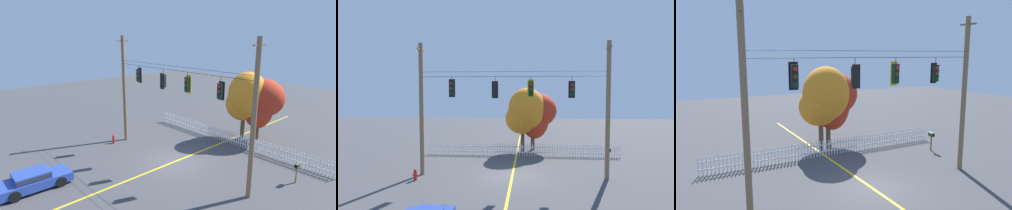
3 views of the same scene
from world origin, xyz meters
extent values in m
plane|color=#424244|center=(0.00, 0.00, 0.00)|extent=(80.00, 80.00, 0.00)
cube|color=gold|center=(0.00, 0.00, 0.00)|extent=(0.16, 36.00, 0.01)
cylinder|color=brown|center=(-6.28, 0.00, 4.55)|extent=(0.29, 0.29, 9.10)
cylinder|color=brown|center=(6.28, 0.00, 4.55)|extent=(0.29, 0.29, 9.10)
cube|color=brown|center=(-6.28, 0.00, 8.65)|extent=(0.10, 1.10, 0.10)
cube|color=brown|center=(6.28, 0.00, 8.65)|extent=(0.10, 1.10, 0.10)
cylinder|color=black|center=(0.00, 0.00, 6.80)|extent=(12.36, 0.02, 0.02)
cylinder|color=black|center=(0.00, -0.25, 7.11)|extent=(12.36, 0.02, 0.02)
cylinder|color=black|center=(-4.15, 0.00, 6.66)|extent=(0.03, 0.03, 0.28)
cube|color=black|center=(-4.15, 0.13, 6.02)|extent=(0.43, 0.02, 1.23)
cube|color=black|center=(-4.15, 0.00, 6.02)|extent=(0.30, 0.24, 0.99)
cylinder|color=red|center=(-4.15, -0.14, 6.35)|extent=(0.20, 0.03, 0.20)
cube|color=black|center=(-4.15, -0.18, 6.47)|extent=(0.22, 0.12, 0.06)
cylinder|color=#463B09|center=(-4.15, -0.14, 6.02)|extent=(0.20, 0.03, 0.20)
cube|color=black|center=(-4.15, -0.18, 6.13)|extent=(0.22, 0.12, 0.06)
cylinder|color=#073513|center=(-4.15, -0.14, 5.69)|extent=(0.20, 0.03, 0.20)
cube|color=black|center=(-4.15, -0.18, 5.80)|extent=(0.22, 0.12, 0.06)
cylinder|color=black|center=(-1.15, 0.00, 6.59)|extent=(0.03, 0.03, 0.42)
cube|color=black|center=(-1.15, -0.13, 5.92)|extent=(0.43, 0.02, 1.15)
cube|color=black|center=(-1.15, 0.00, 5.92)|extent=(0.30, 0.24, 0.92)
cylinder|color=red|center=(-1.15, 0.14, 6.22)|extent=(0.20, 0.03, 0.20)
cube|color=black|center=(-1.15, 0.18, 6.34)|extent=(0.22, 0.12, 0.06)
cylinder|color=#463B09|center=(-1.15, 0.14, 5.92)|extent=(0.20, 0.03, 0.20)
cube|color=black|center=(-1.15, 0.18, 6.03)|extent=(0.22, 0.12, 0.06)
cylinder|color=#073513|center=(-1.15, 0.14, 5.61)|extent=(0.20, 0.03, 0.20)
cube|color=black|center=(-1.15, 0.18, 5.72)|extent=(0.22, 0.12, 0.06)
cylinder|color=black|center=(1.24, 0.00, 6.63)|extent=(0.03, 0.03, 0.33)
cube|color=yellow|center=(1.24, 0.13, 5.97)|extent=(0.43, 0.02, 1.24)
cube|color=black|center=(1.24, 0.00, 5.97)|extent=(0.30, 0.24, 1.00)
cylinder|color=red|center=(1.24, -0.14, 6.30)|extent=(0.20, 0.03, 0.20)
cube|color=black|center=(1.24, -0.18, 6.42)|extent=(0.22, 0.12, 0.06)
cylinder|color=#463B09|center=(1.24, -0.14, 5.97)|extent=(0.20, 0.03, 0.20)
cube|color=black|center=(1.24, -0.18, 6.09)|extent=(0.22, 0.12, 0.06)
cylinder|color=#073513|center=(1.24, -0.14, 5.64)|extent=(0.20, 0.03, 0.20)
cube|color=black|center=(1.24, -0.18, 5.75)|extent=(0.22, 0.12, 0.06)
cylinder|color=black|center=(3.95, 0.00, 6.59)|extent=(0.03, 0.03, 0.41)
cube|color=black|center=(3.95, 0.13, 5.93)|extent=(0.43, 0.02, 1.13)
cube|color=black|center=(3.95, 0.00, 5.93)|extent=(0.30, 0.24, 0.91)
cylinder|color=red|center=(3.95, -0.14, 6.23)|extent=(0.20, 0.03, 0.20)
cube|color=black|center=(3.95, -0.18, 6.35)|extent=(0.22, 0.12, 0.06)
cylinder|color=#463B09|center=(3.95, -0.14, 5.93)|extent=(0.20, 0.03, 0.20)
cube|color=black|center=(3.95, -0.18, 6.04)|extent=(0.22, 0.12, 0.06)
cylinder|color=#073513|center=(3.95, -0.14, 5.63)|extent=(0.20, 0.03, 0.20)
cube|color=black|center=(3.95, -0.18, 5.74)|extent=(0.22, 0.12, 0.06)
cube|color=white|center=(-7.97, 6.13, 0.55)|extent=(0.06, 0.04, 1.11)
cube|color=white|center=(-7.75, 6.13, 0.55)|extent=(0.06, 0.04, 1.11)
cube|color=white|center=(-7.53, 6.13, 0.55)|extent=(0.06, 0.04, 1.11)
cube|color=white|center=(-7.30, 6.13, 0.55)|extent=(0.06, 0.04, 1.11)
cube|color=white|center=(-7.08, 6.13, 0.55)|extent=(0.06, 0.04, 1.11)
cube|color=white|center=(-6.86, 6.13, 0.55)|extent=(0.06, 0.04, 1.11)
cube|color=white|center=(-6.63, 6.13, 0.55)|extent=(0.06, 0.04, 1.11)
cube|color=white|center=(-6.41, 6.13, 0.55)|extent=(0.06, 0.04, 1.11)
cube|color=white|center=(-6.19, 6.13, 0.55)|extent=(0.06, 0.04, 1.11)
cube|color=white|center=(-5.96, 6.13, 0.55)|extent=(0.06, 0.04, 1.11)
cube|color=white|center=(-5.74, 6.13, 0.55)|extent=(0.06, 0.04, 1.11)
cube|color=white|center=(-5.51, 6.13, 0.55)|extent=(0.06, 0.04, 1.11)
cube|color=white|center=(-5.29, 6.13, 0.55)|extent=(0.06, 0.04, 1.11)
cube|color=white|center=(-5.07, 6.13, 0.55)|extent=(0.06, 0.04, 1.11)
cube|color=white|center=(-4.84, 6.13, 0.55)|extent=(0.06, 0.04, 1.11)
cube|color=white|center=(-4.62, 6.13, 0.55)|extent=(0.06, 0.04, 1.11)
cube|color=white|center=(-4.40, 6.13, 0.55)|extent=(0.06, 0.04, 1.11)
cube|color=white|center=(-4.17, 6.13, 0.55)|extent=(0.06, 0.04, 1.11)
cube|color=white|center=(-3.95, 6.13, 0.55)|extent=(0.06, 0.04, 1.11)
cube|color=white|center=(-3.73, 6.13, 0.55)|extent=(0.06, 0.04, 1.11)
cube|color=white|center=(-3.50, 6.13, 0.55)|extent=(0.06, 0.04, 1.11)
cube|color=white|center=(-3.28, 6.13, 0.55)|extent=(0.06, 0.04, 1.11)
cube|color=white|center=(-3.06, 6.13, 0.55)|extent=(0.06, 0.04, 1.11)
cube|color=white|center=(-2.83, 6.13, 0.55)|extent=(0.06, 0.04, 1.11)
cube|color=white|center=(-2.61, 6.13, 0.55)|extent=(0.06, 0.04, 1.11)
cube|color=white|center=(-2.39, 6.13, 0.55)|extent=(0.06, 0.04, 1.11)
cube|color=white|center=(-2.16, 6.13, 0.55)|extent=(0.06, 0.04, 1.11)
cube|color=white|center=(-1.94, 6.13, 0.55)|extent=(0.06, 0.04, 1.11)
cube|color=white|center=(-1.71, 6.13, 0.55)|extent=(0.06, 0.04, 1.11)
cube|color=white|center=(-1.49, 6.13, 0.55)|extent=(0.06, 0.04, 1.11)
cube|color=white|center=(-1.27, 6.13, 0.55)|extent=(0.06, 0.04, 1.11)
cube|color=white|center=(-1.04, 6.13, 0.55)|extent=(0.06, 0.04, 1.11)
cube|color=white|center=(-0.82, 6.13, 0.55)|extent=(0.06, 0.04, 1.11)
cube|color=white|center=(-0.60, 6.13, 0.55)|extent=(0.06, 0.04, 1.11)
cube|color=white|center=(-0.37, 6.13, 0.55)|extent=(0.06, 0.04, 1.11)
cube|color=white|center=(-0.15, 6.13, 0.55)|extent=(0.06, 0.04, 1.11)
cube|color=white|center=(0.07, 6.13, 0.55)|extent=(0.06, 0.04, 1.11)
cube|color=white|center=(0.30, 6.13, 0.55)|extent=(0.06, 0.04, 1.11)
cube|color=white|center=(0.52, 6.13, 0.55)|extent=(0.06, 0.04, 1.11)
cube|color=white|center=(0.74, 6.13, 0.55)|extent=(0.06, 0.04, 1.11)
cube|color=white|center=(0.97, 6.13, 0.55)|extent=(0.06, 0.04, 1.11)
cube|color=white|center=(1.19, 6.13, 0.55)|extent=(0.06, 0.04, 1.11)
cube|color=white|center=(1.42, 6.13, 0.55)|extent=(0.06, 0.04, 1.11)
cube|color=white|center=(1.64, 6.13, 0.55)|extent=(0.06, 0.04, 1.11)
cube|color=white|center=(1.86, 6.13, 0.55)|extent=(0.06, 0.04, 1.11)
cube|color=white|center=(2.09, 6.13, 0.55)|extent=(0.06, 0.04, 1.11)
cube|color=white|center=(2.31, 6.13, 0.55)|extent=(0.06, 0.04, 1.11)
cube|color=white|center=(2.53, 6.13, 0.55)|extent=(0.06, 0.04, 1.11)
cube|color=white|center=(2.76, 6.13, 0.55)|extent=(0.06, 0.04, 1.11)
cube|color=white|center=(2.98, 6.13, 0.55)|extent=(0.06, 0.04, 1.11)
cube|color=white|center=(3.20, 6.13, 0.55)|extent=(0.06, 0.04, 1.11)
cube|color=white|center=(3.43, 6.13, 0.55)|extent=(0.06, 0.04, 1.11)
cube|color=white|center=(3.65, 6.13, 0.55)|extent=(0.06, 0.04, 1.11)
cube|color=white|center=(3.87, 6.13, 0.55)|extent=(0.06, 0.04, 1.11)
cube|color=white|center=(4.10, 6.13, 0.55)|extent=(0.06, 0.04, 1.11)
cube|color=white|center=(4.32, 6.13, 0.55)|extent=(0.06, 0.04, 1.11)
cube|color=white|center=(4.54, 6.13, 0.55)|extent=(0.06, 0.04, 1.11)
cube|color=white|center=(4.77, 6.13, 0.55)|extent=(0.06, 0.04, 1.11)
cube|color=white|center=(4.99, 6.13, 0.55)|extent=(0.06, 0.04, 1.11)
cube|color=white|center=(5.22, 6.13, 0.55)|extent=(0.06, 0.04, 1.11)
cube|color=white|center=(5.44, 6.13, 0.55)|extent=(0.06, 0.04, 1.11)
cube|color=white|center=(5.66, 6.13, 0.55)|extent=(0.06, 0.04, 1.11)
cube|color=white|center=(5.89, 6.13, 0.55)|extent=(0.06, 0.04, 1.11)
cube|color=white|center=(6.11, 6.13, 0.55)|extent=(0.06, 0.04, 1.11)
cube|color=white|center=(6.33, 6.13, 0.55)|extent=(0.06, 0.04, 1.11)
cube|color=white|center=(6.56, 6.13, 0.55)|extent=(0.06, 0.04, 1.11)
cube|color=white|center=(6.78, 6.13, 0.55)|extent=(0.06, 0.04, 1.11)
cube|color=white|center=(7.00, 6.13, 0.55)|extent=(0.06, 0.04, 1.11)
cube|color=white|center=(7.23, 6.13, 0.55)|extent=(0.06, 0.04, 1.11)
cube|color=white|center=(7.45, 6.13, 0.55)|extent=(0.06, 0.04, 1.11)
cube|color=white|center=(7.67, 6.13, 0.55)|extent=(0.06, 0.04, 1.11)
cube|color=white|center=(7.90, 6.13, 0.55)|extent=(0.06, 0.04, 1.11)
cube|color=white|center=(8.12, 6.13, 0.55)|extent=(0.06, 0.04, 1.11)
cube|color=white|center=(8.35, 6.13, 0.55)|extent=(0.06, 0.04, 1.11)
cube|color=white|center=(8.57, 6.13, 0.55)|extent=(0.06, 0.04, 1.11)
cube|color=white|center=(8.79, 6.13, 0.55)|extent=(0.06, 0.04, 1.11)
cube|color=white|center=(0.52, 6.16, 0.33)|extent=(16.99, 0.03, 0.08)
cube|color=white|center=(0.52, 6.16, 0.80)|extent=(16.99, 0.03, 0.08)
cylinder|color=brown|center=(0.51, 7.97, 1.23)|extent=(0.36, 0.36, 2.46)
ellipsoid|color=orange|center=(0.39, 7.96, 3.18)|extent=(3.02, 2.85, 2.91)
ellipsoid|color=orange|center=(0.91, 7.87, 4.10)|extent=(3.51, 3.19, 4.01)
cylinder|color=brown|center=(1.48, 8.81, 1.00)|extent=(0.38, 0.38, 2.00)
ellipsoid|color=#B22D19|center=(1.67, 8.35, 3.23)|extent=(2.76, 2.25, 4.06)
ellipsoid|color=#B22D19|center=(1.48, 8.32, 3.50)|extent=(2.67, 2.43, 3.45)
ellipsoid|color=#B22D19|center=(1.89, 8.61, 3.93)|extent=(3.78, 3.25, 3.28)
cube|color=#28429E|center=(-3.01, -8.85, 0.45)|extent=(1.81, 4.25, 0.55)
cube|color=#28429E|center=(-3.01, -9.00, 0.94)|extent=(1.54, 2.06, 0.42)
cube|color=#232D38|center=(-3.01, -9.00, 0.94)|extent=(1.57, 1.98, 0.27)
cylinder|color=black|center=(-3.81, -7.52, 0.32)|extent=(0.20, 0.65, 0.64)
cylinder|color=black|center=(-2.13, -7.57, 0.32)|extent=(0.20, 0.65, 0.64)
cylinder|color=black|center=(-3.89, -10.12, 0.32)|extent=(0.20, 0.65, 0.64)
cylinder|color=black|center=(-2.21, -10.17, 0.32)|extent=(0.20, 0.65, 0.64)
cube|color=white|center=(-3.41, -6.76, 0.55)|extent=(0.20, 0.05, 0.10)
cube|color=white|center=(-2.48, -6.78, 0.55)|extent=(0.20, 0.05, 0.10)
cylinder|color=red|center=(-6.26, -1.30, 0.29)|extent=(0.22, 0.22, 0.59)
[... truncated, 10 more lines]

